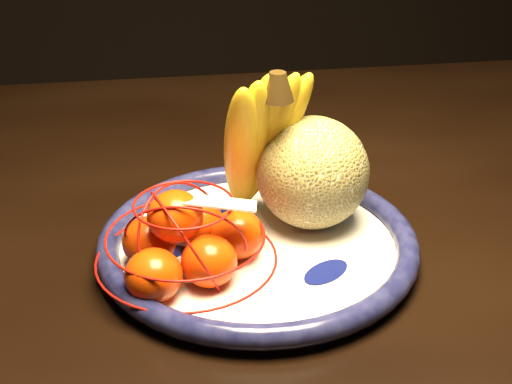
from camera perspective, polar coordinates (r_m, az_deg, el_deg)
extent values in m
cube|color=black|center=(0.89, 7.16, -1.60)|extent=(1.64, 1.03, 0.04)
cylinder|color=white|center=(0.76, 0.14, -4.59)|extent=(0.31, 0.31, 0.01)
torus|color=#0B0C33|center=(0.75, 0.15, -3.91)|extent=(0.34, 0.34, 0.02)
cylinder|color=white|center=(0.76, 0.14, -4.85)|extent=(0.15, 0.15, 0.00)
ellipsoid|color=#0C1457|center=(0.71, 5.61, -6.39)|extent=(0.13, 0.11, 0.00)
ellipsoid|color=#0C1457|center=(0.82, -2.85, -1.40)|extent=(0.09, 0.11, 0.00)
ellipsoid|color=#0C1457|center=(0.74, -7.29, -4.85)|extent=(0.10, 0.06, 0.00)
sphere|color=olive|center=(0.77, 4.54, 1.55)|extent=(0.12, 0.12, 0.12)
ellipsoid|color=yellow|center=(0.75, -1.10, 3.84)|extent=(0.05, 0.12, 0.19)
ellipsoid|color=yellow|center=(0.75, -0.56, 4.05)|extent=(0.05, 0.11, 0.19)
ellipsoid|color=yellow|center=(0.76, -0.15, 4.28)|extent=(0.07, 0.11, 0.19)
ellipsoid|color=yellow|center=(0.76, 0.27, 4.39)|extent=(0.08, 0.11, 0.19)
ellipsoid|color=yellow|center=(0.76, 0.82, 4.41)|extent=(0.10, 0.11, 0.19)
ellipsoid|color=yellow|center=(0.77, 1.34, 4.49)|extent=(0.11, 0.10, 0.19)
cone|color=black|center=(0.73, 0.12, 10.40)|extent=(0.03, 0.03, 0.03)
ellipsoid|color=#EE480D|center=(0.67, -8.19, -6.61)|extent=(0.05, 0.05, 0.05)
ellipsoid|color=#EE480D|center=(0.68, -3.77, -5.53)|extent=(0.05, 0.05, 0.05)
ellipsoid|color=#EE480D|center=(0.72, -1.51, -3.39)|extent=(0.05, 0.05, 0.05)
ellipsoid|color=#EE480D|center=(0.72, -8.53, -3.94)|extent=(0.05, 0.05, 0.05)
ellipsoid|color=#EE480D|center=(0.75, -4.70, -2.39)|extent=(0.05, 0.05, 0.05)
ellipsoid|color=#EE480D|center=(0.68, -6.48, -1.94)|extent=(0.05, 0.05, 0.05)
torus|color=#AA100B|center=(0.71, -5.57, -5.26)|extent=(0.24, 0.24, 0.00)
torus|color=#AA100B|center=(0.70, -5.67, -3.49)|extent=(0.21, 0.21, 0.00)
torus|color=#AA100B|center=(0.68, -5.81, -0.96)|extent=(0.13, 0.13, 0.00)
torus|color=#AA100B|center=(0.70, -5.64, -4.04)|extent=(0.12, 0.12, 0.11)
torus|color=#AA100B|center=(0.70, -5.64, -4.04)|extent=(0.08, 0.13, 0.11)
torus|color=#AA100B|center=(0.70, -5.64, -4.04)|extent=(0.13, 0.08, 0.11)
cube|color=white|center=(0.67, -3.01, -0.85)|extent=(0.08, 0.04, 0.01)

